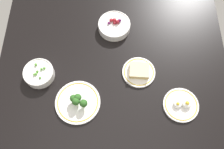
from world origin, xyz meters
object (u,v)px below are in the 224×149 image
Objects in this scene: plate_eggs at (180,105)px; plate_sandwich at (138,72)px; bowl_berries at (114,26)px; plate_broccoli at (77,102)px; bowl_peas at (38,73)px.

plate_eggs reaches higher than plate_sandwich.
bowl_berries is (32.90, -44.90, 1.39)cm from plate_eggs.
plate_eggs is 1.02× the size of plate_sandwich.
plate_sandwich is at bearing -40.80° from plate_eggs.
plate_broccoli is 47.41cm from bowl_berries.
plate_eggs is 26.54cm from plate_sandwich.
bowl_peas is (70.99, -15.40, 1.60)cm from plate_eggs.
bowl_peas is 48.17cm from bowl_berries.
bowl_berries is at bearing -65.07° from plate_sandwich.
bowl_berries is 1.05× the size of plate_sandwich.
bowl_berries is at bearing -53.77° from plate_eggs.
bowl_berries is (-17.54, -44.04, 0.77)cm from plate_broccoli.
bowl_peas is at bearing -12.24° from plate_eggs.
plate_broccoli is at bearing 144.70° from bowl_peas.
plate_broccoli reaches higher than plate_sandwich.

